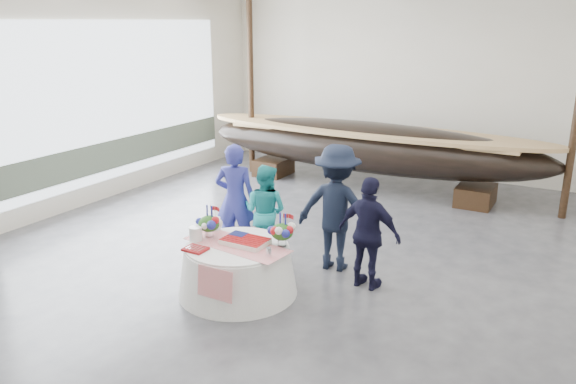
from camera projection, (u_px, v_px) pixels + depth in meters
The scene contains 11 objects.
floor at pixel (298, 256), 8.91m from camera, with size 10.00×12.00×0.01m, color #3D3D42.
wall_back at pixel (419, 80), 13.25m from camera, with size 10.00×0.02×4.50m, color silver.
wall_left at pixel (66, 94), 10.60m from camera, with size 0.02×12.00×4.50m, color silver.
open_bay at pixel (110, 110), 11.53m from camera, with size 0.03×7.00×3.20m.
longboat_display at pixel (367, 146), 12.26m from camera, with size 7.95×1.59×1.49m.
banquet_table at pixel (238, 269), 7.63m from camera, with size 1.62×1.62×0.70m.
tabletop_items at pixel (239, 231), 7.59m from camera, with size 1.56×0.96×0.40m.
guest_woman_blue at pixel (235, 199), 8.86m from camera, with size 0.65×0.42×1.78m, color navy.
guest_woman_teal at pixel (265, 211), 8.73m from camera, with size 0.72×0.56×1.49m, color teal.
guest_man_left at pixel (337, 208), 8.25m from camera, with size 1.22×0.70×1.90m, color black.
guest_man_right at pixel (369, 234), 7.66m from camera, with size 0.93×0.39×1.60m, color black.
Camera 1 is at (3.90, -7.24, 3.58)m, focal length 35.00 mm.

